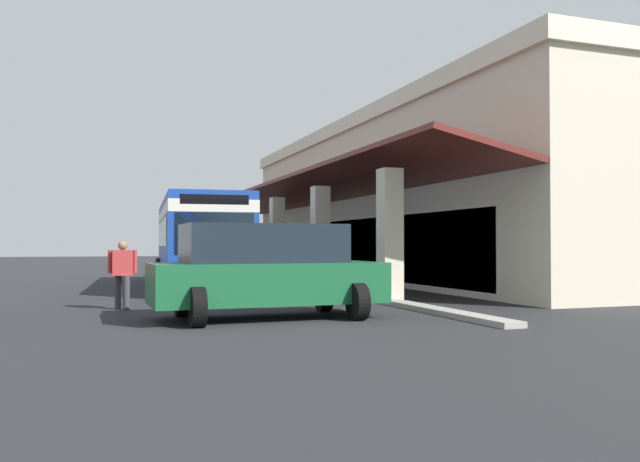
{
  "coord_description": "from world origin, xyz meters",
  "views": [
    {
      "loc": [
        29.07,
        -4.34,
        1.55
      ],
      "look_at": [
        7.39,
        3.27,
        2.03
      ],
      "focal_mm": 36.33,
      "sensor_mm": 36.0,
      "label": 1
    }
  ],
  "objects": [
    {
      "name": "transit_bus",
      "position": [
        5.35,
        -0.72,
        1.85
      ],
      "size": [
        11.36,
        3.35,
        3.34
      ],
      "color": "#193D9E",
      "rests_on": "ground"
    },
    {
      "name": "plaza_building",
      "position": [
        2.33,
        12.61,
        3.55
      ],
      "size": [
        28.18,
        16.66,
        7.08
      ],
      "color": "beige",
      "rests_on": "ground"
    },
    {
      "name": "ground",
      "position": [
        0.0,
        8.0,
        0.0
      ],
      "size": [
        120.0,
        120.0,
        0.0
      ],
      "primitive_type": "plane",
      "color": "#262628"
    },
    {
      "name": "potted_palm",
      "position": [
        -2.21,
        4.52,
        0.66
      ],
      "size": [
        1.5,
        1.73,
        2.51
      ],
      "color": "#4C4742",
      "rests_on": "ground"
    },
    {
      "name": "curb_strip",
      "position": [
        2.33,
        2.98,
        0.06
      ],
      "size": [
        33.46,
        0.5,
        0.12
      ],
      "primitive_type": "cube",
      "color": "#9E998E",
      "rests_on": "ground"
    },
    {
      "name": "pedestrian",
      "position": [
        12.98,
        -3.68,
        0.91
      ],
      "size": [
        0.47,
        0.66,
        1.63
      ],
      "color": "#38383D",
      "rests_on": "ground"
    },
    {
      "name": "parked_suv_green",
      "position": [
        15.92,
        -0.92,
        1.02
      ],
      "size": [
        2.78,
        4.84,
        1.97
      ],
      "color": "#195933",
      "rests_on": "ground"
    }
  ]
}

